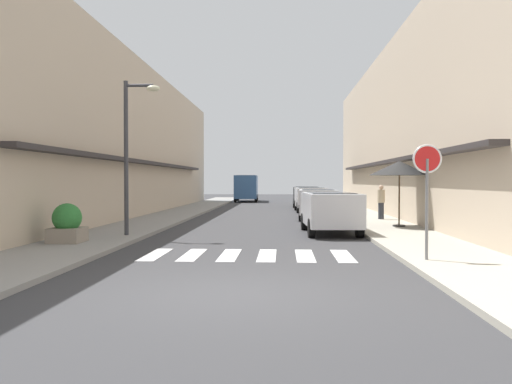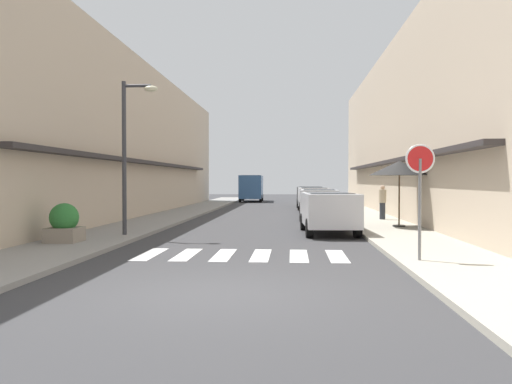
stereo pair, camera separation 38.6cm
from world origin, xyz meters
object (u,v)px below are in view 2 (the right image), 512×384
at_px(street_lamp, 130,140).
at_px(planter_corner, 64,224).
at_px(parked_car_far, 313,197).
at_px(cafe_umbrella, 399,168).
at_px(parked_car_distant, 310,194).
at_px(pedestrian_walking_near, 382,201).
at_px(parked_car_near, 329,208).
at_px(round_street_sign, 420,171).
at_px(delivery_van, 251,186).
at_px(parked_car_mid, 319,201).

bearing_deg(street_lamp, planter_corner, -121.58).
distance_m(parked_car_far, cafe_umbrella, 11.60).
distance_m(parked_car_distant, street_lamp, 21.58).
xyz_separation_m(parked_car_far, cafe_umbrella, (2.81, -11.16, 1.44)).
xyz_separation_m(planter_corner, pedestrian_walking_near, (10.71, 9.40, 0.30)).
bearing_deg(cafe_umbrella, parked_car_near, -148.78).
bearing_deg(round_street_sign, parked_car_distant, 93.49).
bearing_deg(planter_corner, delivery_van, 84.74).
relative_size(delivery_van, pedestrian_walking_near, 3.48).
relative_size(parked_car_far, round_street_sign, 1.53).
bearing_deg(street_lamp, parked_car_distant, 72.12).
xyz_separation_m(round_street_sign, planter_corner, (-9.41, 2.73, -1.46)).
relative_size(street_lamp, pedestrian_walking_near, 3.20).
bearing_deg(parked_car_far, round_street_sign, -85.50).
relative_size(parked_car_distant, pedestrian_walking_near, 2.77).
bearing_deg(cafe_umbrella, delivery_van, 106.64).
height_order(parked_car_distant, delivery_van, delivery_van).
distance_m(parked_car_near, pedestrian_walking_near, 6.15).
bearing_deg(parked_car_far, parked_car_distant, 90.00).
bearing_deg(round_street_sign, planter_corner, 163.82).
height_order(parked_car_mid, cafe_umbrella, cafe_umbrella).
distance_m(parked_car_mid, delivery_van, 21.58).
xyz_separation_m(delivery_van, pedestrian_walking_near, (7.79, -22.25, -0.47)).
bearing_deg(cafe_umbrella, parked_car_far, 104.15).
relative_size(parked_car_near, round_street_sign, 1.59).
relative_size(parked_car_mid, parked_car_distant, 0.96).
height_order(parked_car_distant, street_lamp, street_lamp).
xyz_separation_m(parked_car_far, delivery_van, (-4.96, 14.84, 0.49)).
height_order(cafe_umbrella, planter_corner, cafe_umbrella).
relative_size(parked_car_far, planter_corner, 3.53).
bearing_deg(parked_car_distant, parked_car_far, -90.00).
distance_m(parked_car_mid, round_street_sign, 13.53).
bearing_deg(parked_car_mid, cafe_umbrella, -60.64).
bearing_deg(round_street_sign, street_lamp, 149.34).
relative_size(parked_car_mid, pedestrian_walking_near, 2.65).
xyz_separation_m(parked_car_mid, round_street_sign, (1.54, -13.39, 1.18)).
bearing_deg(parked_car_distant, round_street_sign, -86.51).
bearing_deg(parked_car_near, cafe_umbrella, 31.22).
relative_size(parked_car_mid, round_street_sign, 1.60).
relative_size(parked_car_near, pedestrian_walking_near, 2.62).
bearing_deg(planter_corner, pedestrian_walking_near, 41.28).
distance_m(parked_car_mid, street_lamp, 11.05).
height_order(parked_car_mid, pedestrian_walking_near, pedestrian_walking_near).
bearing_deg(pedestrian_walking_near, parked_car_far, 50.15).
height_order(parked_car_distant, planter_corner, parked_car_distant).
relative_size(parked_car_near, delivery_van, 0.76).
bearing_deg(parked_car_far, parked_car_mid, -90.00).
xyz_separation_m(parked_car_distant, planter_corner, (-7.87, -22.50, -0.28)).
distance_m(parked_car_far, round_street_sign, 19.64).
bearing_deg(street_lamp, round_street_sign, -30.66).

